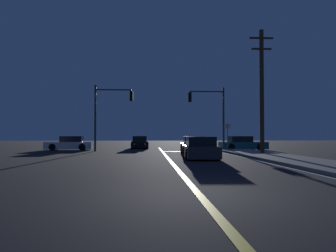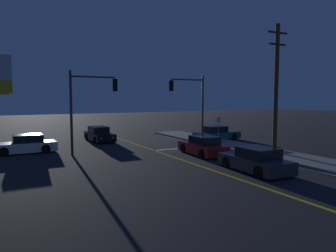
{
  "view_description": "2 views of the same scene",
  "coord_description": "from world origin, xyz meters",
  "views": [
    {
      "loc": [
        -1.21,
        -7.83,
        1.43
      ],
      "look_at": [
        0.21,
        16.3,
        2.1
      ],
      "focal_mm": 35.69,
      "sensor_mm": 36.0,
      "label": 1
    },
    {
      "loc": [
        -10.37,
        -0.7,
        4.03
      ],
      "look_at": [
        -1.1,
        16.83,
        2.27
      ],
      "focal_mm": 34.38,
      "sensor_mm": 36.0,
      "label": 2
    }
  ],
  "objects": [
    {
      "name": "stop_bar",
      "position": [
        2.56,
        21.12,
        0.01
      ],
      "size": [
        5.12,
        0.5,
        0.01
      ],
      "primitive_type": "cube",
      "color": "white",
      "rests_on": "ground"
    },
    {
      "name": "lane_line_center",
      "position": [
        0.0,
        11.31,
        0.01
      ],
      "size": [
        0.2,
        38.45,
        0.01
      ],
      "primitive_type": "cube",
      "color": "gold",
      "rests_on": "ground"
    },
    {
      "name": "car_side_waiting_red",
      "position": [
        2.32,
        18.0,
        0.58
      ],
      "size": [
        1.96,
        4.19,
        1.34
      ],
      "rotation": [
        0.0,
        0.0,
        -0.03
      ],
      "color": "maroon",
      "rests_on": "ground"
    },
    {
      "name": "car_mid_block_charcoal",
      "position": [
        1.95,
        12.36,
        0.58
      ],
      "size": [
        2.09,
        4.39,
        1.34
      ],
      "rotation": [
        0.0,
        0.0,
        -0.03
      ],
      "color": "#2D2D33",
      "rests_on": "ground"
    },
    {
      "name": "car_distant_tail_white",
      "position": [
        -8.74,
        24.67,
        0.58
      ],
      "size": [
        4.48,
        1.92,
        1.34
      ],
      "rotation": [
        0.0,
        0.0,
        1.6
      ],
      "color": "silver",
      "rests_on": "ground"
    },
    {
      "name": "car_parked_curb_black",
      "position": [
        -2.16,
        28.47,
        0.58
      ],
      "size": [
        1.93,
        4.46,
        1.34
      ],
      "rotation": [
        0.0,
        0.0,
        3.17
      ],
      "color": "black",
      "rests_on": "ground"
    },
    {
      "name": "traffic_signal_far_left",
      "position": [
        -4.74,
        22.02,
        3.89
      ],
      "size": [
        3.41,
        0.28,
        5.88
      ],
      "color": "#38383D",
      "rests_on": "ground"
    },
    {
      "name": "utility_pole_right",
      "position": [
        7.02,
        15.87,
        4.74
      ],
      "size": [
        1.74,
        0.31,
        9.12
      ],
      "color": "#42301E",
      "rests_on": "ground"
    },
    {
      "name": "sidewalk_right",
      "position": [
        6.72,
        11.31,
        0.07
      ],
      "size": [
        3.2,
        40.71,
        0.15
      ],
      "primitive_type": "cube",
      "color": "gray",
      "rests_on": "ground"
    },
    {
      "name": "lane_line_edge_right",
      "position": [
        4.87,
        11.31,
        0.01
      ],
      "size": [
        0.16,
        38.45,
        0.01
      ],
      "primitive_type": "cube",
      "color": "white",
      "rests_on": "ground"
    },
    {
      "name": "car_far_approaching_teal",
      "position": [
        7.87,
        23.93,
        0.58
      ],
      "size": [
        4.57,
        1.97,
        1.34
      ],
      "rotation": [
        0.0,
        0.0,
        -1.53
      ],
      "color": "#195960",
      "rests_on": "ground"
    },
    {
      "name": "traffic_signal_near_right",
      "position": [
        4.74,
        23.42,
        3.95
      ],
      "size": [
        3.44,
        0.28,
        5.98
      ],
      "rotation": [
        0.0,
        0.0,
        3.14
      ],
      "color": "#38383D",
      "rests_on": "ground"
    },
    {
      "name": "street_sign_corner",
      "position": [
        5.62,
        20.62,
        1.65
      ],
      "size": [
        0.56,
        0.07,
        2.45
      ],
      "color": "slate",
      "rests_on": "ground"
    }
  ]
}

